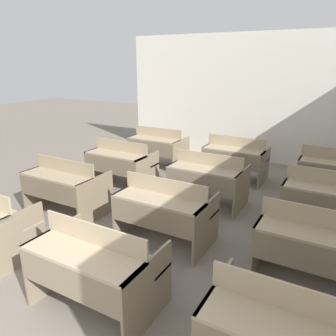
{
  "coord_description": "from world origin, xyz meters",
  "views": [
    {
      "loc": [
        2.09,
        -0.28,
        2.26
      ],
      "look_at": [
        -0.22,
        3.8,
        0.73
      ],
      "focal_mm": 35.0,
      "sensor_mm": 36.0,
      "label": 1
    }
  ],
  "objects_px": {
    "bench_second_left": "(65,185)",
    "bench_third_left": "(121,162)",
    "bench_third_center": "(207,178)",
    "bench_back_center": "(235,157)",
    "bench_front_center": "(95,265)",
    "bench_second_center": "(165,210)",
    "bench_second_right": "(316,245)",
    "bench_third_right": "(328,200)",
    "bench_back_right": "(335,172)",
    "bench_back_left": "(158,146)"
  },
  "relations": [
    {
      "from": "bench_second_left",
      "to": "bench_back_right",
      "type": "distance_m",
      "value": 4.49
    },
    {
      "from": "bench_second_left",
      "to": "bench_back_left",
      "type": "distance_m",
      "value": 2.76
    },
    {
      "from": "bench_third_left",
      "to": "bench_third_center",
      "type": "relative_size",
      "value": 1.0
    },
    {
      "from": "bench_front_center",
      "to": "bench_back_right",
      "type": "relative_size",
      "value": 1.0
    },
    {
      "from": "bench_front_center",
      "to": "bench_third_left",
      "type": "relative_size",
      "value": 1.0
    },
    {
      "from": "bench_front_center",
      "to": "bench_back_center",
      "type": "xyz_separation_m",
      "value": [
        -0.02,
        4.11,
        0.0
      ]
    },
    {
      "from": "bench_second_left",
      "to": "bench_third_left",
      "type": "height_order",
      "value": "same"
    },
    {
      "from": "bench_second_left",
      "to": "bench_second_right",
      "type": "height_order",
      "value": "same"
    },
    {
      "from": "bench_third_right",
      "to": "bench_third_center",
      "type": "bearing_deg",
      "value": -179.48
    },
    {
      "from": "bench_third_center",
      "to": "bench_back_center",
      "type": "height_order",
      "value": "same"
    },
    {
      "from": "bench_third_center",
      "to": "bench_second_right",
      "type": "bearing_deg",
      "value": -37.06
    },
    {
      "from": "bench_second_left",
      "to": "bench_back_left",
      "type": "bearing_deg",
      "value": 90.35
    },
    {
      "from": "bench_front_center",
      "to": "bench_back_center",
      "type": "distance_m",
      "value": 4.11
    },
    {
      "from": "bench_second_right",
      "to": "bench_back_center",
      "type": "relative_size",
      "value": 1.0
    },
    {
      "from": "bench_second_center",
      "to": "bench_back_center",
      "type": "distance_m",
      "value": 2.76
    },
    {
      "from": "bench_second_left",
      "to": "bench_third_right",
      "type": "height_order",
      "value": "same"
    },
    {
      "from": "bench_third_left",
      "to": "bench_back_center",
      "type": "height_order",
      "value": "same"
    },
    {
      "from": "bench_third_right",
      "to": "bench_back_left",
      "type": "distance_m",
      "value": 3.83
    },
    {
      "from": "bench_second_left",
      "to": "bench_back_center",
      "type": "xyz_separation_m",
      "value": [
        1.77,
        2.75,
        0.0
      ]
    },
    {
      "from": "bench_second_left",
      "to": "bench_third_left",
      "type": "distance_m",
      "value": 1.37
    },
    {
      "from": "bench_third_right",
      "to": "bench_back_center",
      "type": "height_order",
      "value": "same"
    },
    {
      "from": "bench_second_right",
      "to": "bench_back_center",
      "type": "distance_m",
      "value": 3.25
    },
    {
      "from": "bench_second_center",
      "to": "bench_second_right",
      "type": "bearing_deg",
      "value": 0.86
    },
    {
      "from": "bench_back_left",
      "to": "bench_second_right",
      "type": "bearing_deg",
      "value": -37.52
    },
    {
      "from": "bench_third_center",
      "to": "bench_back_left",
      "type": "bearing_deg",
      "value": 142.03
    },
    {
      "from": "bench_back_left",
      "to": "bench_back_center",
      "type": "distance_m",
      "value": 1.79
    },
    {
      "from": "bench_back_right",
      "to": "bench_third_right",
      "type": "bearing_deg",
      "value": -90.05
    },
    {
      "from": "bench_second_center",
      "to": "bench_second_right",
      "type": "distance_m",
      "value": 1.78
    },
    {
      "from": "bench_back_left",
      "to": "bench_back_center",
      "type": "height_order",
      "value": "same"
    },
    {
      "from": "bench_second_center",
      "to": "bench_back_right",
      "type": "height_order",
      "value": "same"
    },
    {
      "from": "bench_third_center",
      "to": "bench_back_right",
      "type": "relative_size",
      "value": 1.0
    },
    {
      "from": "bench_back_center",
      "to": "bench_third_center",
      "type": "bearing_deg",
      "value": -90.25
    },
    {
      "from": "bench_second_left",
      "to": "bench_third_center",
      "type": "distance_m",
      "value": 2.23
    },
    {
      "from": "bench_second_left",
      "to": "bench_back_center",
      "type": "distance_m",
      "value": 3.28
    },
    {
      "from": "bench_second_center",
      "to": "bench_third_right",
      "type": "bearing_deg",
      "value": 37.61
    },
    {
      "from": "bench_third_right",
      "to": "bench_back_center",
      "type": "bearing_deg",
      "value": 142.33
    },
    {
      "from": "bench_front_center",
      "to": "bench_second_center",
      "type": "height_order",
      "value": "same"
    },
    {
      "from": "bench_third_center",
      "to": "bench_third_right",
      "type": "xyz_separation_m",
      "value": [
        1.78,
        0.02,
        0.0
      ]
    },
    {
      "from": "bench_front_center",
      "to": "bench_third_right",
      "type": "height_order",
      "value": "same"
    },
    {
      "from": "bench_second_left",
      "to": "bench_back_right",
      "type": "xyz_separation_m",
      "value": [
        3.55,
        2.74,
        0.0
      ]
    },
    {
      "from": "bench_third_center",
      "to": "bench_back_center",
      "type": "distance_m",
      "value": 1.39
    },
    {
      "from": "bench_second_left",
      "to": "bench_third_right",
      "type": "xyz_separation_m",
      "value": [
        3.55,
        1.38,
        0.0
      ]
    },
    {
      "from": "bench_third_left",
      "to": "bench_back_right",
      "type": "height_order",
      "value": "same"
    },
    {
      "from": "bench_third_right",
      "to": "bench_back_right",
      "type": "height_order",
      "value": "same"
    },
    {
      "from": "bench_second_right",
      "to": "bench_third_center",
      "type": "height_order",
      "value": "same"
    },
    {
      "from": "bench_second_right",
      "to": "bench_third_right",
      "type": "distance_m",
      "value": 1.36
    },
    {
      "from": "bench_second_center",
      "to": "bench_second_right",
      "type": "relative_size",
      "value": 1.0
    },
    {
      "from": "bench_back_left",
      "to": "bench_back_center",
      "type": "bearing_deg",
      "value": -0.15
    },
    {
      "from": "bench_third_center",
      "to": "bench_third_right",
      "type": "bearing_deg",
      "value": 0.52
    },
    {
      "from": "bench_third_center",
      "to": "bench_back_center",
      "type": "bearing_deg",
      "value": 89.75
    }
  ]
}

